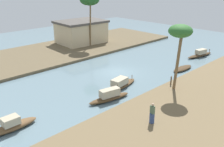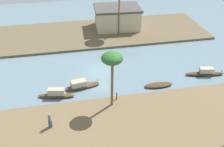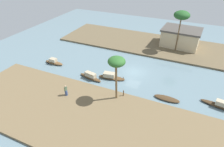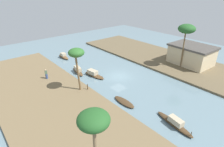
# 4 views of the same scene
# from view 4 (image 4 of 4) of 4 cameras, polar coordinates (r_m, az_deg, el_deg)

# --- Properties ---
(river_water) EXTENTS (68.52, 68.52, 0.00)m
(river_water) POSITION_cam_4_polar(r_m,az_deg,el_deg) (33.04, 2.18, -0.74)
(river_water) COLOR slate
(river_water) RESTS_ON ground
(riverbank_left) EXTENTS (42.33, 12.77, 0.35)m
(riverbank_left) POSITION_cam_4_polar(r_m,az_deg,el_deg) (27.02, -18.99, -8.47)
(riverbank_left) COLOR brown
(riverbank_left) RESTS_ON ground
(riverbank_right) EXTENTS (42.33, 12.77, 0.35)m
(riverbank_right) POSITION_cam_4_polar(r_m,az_deg,el_deg) (42.26, 15.42, 4.68)
(riverbank_right) COLOR brown
(riverbank_right) RESTS_ON ground
(sampan_near_left_bank) EXTENTS (3.70, 1.24, 0.37)m
(sampan_near_left_bank) POSITION_cam_4_polar(r_m,az_deg,el_deg) (25.63, 3.84, -8.92)
(sampan_near_left_bank) COLOR #47331E
(sampan_near_left_bank) RESTS_ON river_water
(sampan_midstream) EXTENTS (4.51, 1.75, 1.18)m
(sampan_midstream) POSITION_cam_4_polar(r_m,az_deg,el_deg) (34.66, -10.72, 0.95)
(sampan_midstream) COLOR brown
(sampan_midstream) RESTS_ON river_water
(sampan_open_hull) EXTENTS (4.67, 1.89, 1.07)m
(sampan_open_hull) POSITION_cam_4_polar(r_m,az_deg,el_deg) (32.96, -5.79, -0.15)
(sampan_open_hull) COLOR brown
(sampan_open_hull) RESTS_ON river_water
(sampan_with_red_awning) EXTENTS (5.33, 1.81, 1.10)m
(sampan_with_red_awning) POSITION_cam_4_polar(r_m,az_deg,el_deg) (23.07, 19.14, -14.46)
(sampan_with_red_awning) COLOR #47331E
(sampan_with_red_awning) RESTS_ON river_water
(sampan_with_tall_canopy) EXTENTS (3.91, 1.09, 1.13)m
(sampan_with_tall_canopy) POSITION_cam_4_polar(r_m,az_deg,el_deg) (42.71, -15.02, 5.27)
(sampan_with_tall_canopy) COLOR brown
(sampan_with_tall_canopy) RESTS_ON river_water
(person_on_near_bank) EXTENTS (0.46, 0.46, 1.71)m
(person_on_near_bank) POSITION_cam_4_polar(r_m,az_deg,el_deg) (33.01, -19.98, -0.42)
(person_on_near_bank) COLOR #33477A
(person_on_near_bank) RESTS_ON riverbank_left
(mooring_post) EXTENTS (0.14, 0.14, 0.92)m
(mooring_post) POSITION_cam_4_polar(r_m,az_deg,el_deg) (28.14, -7.72, -4.17)
(mooring_post) COLOR #4C3823
(mooring_post) RESTS_ON riverbank_left
(palm_tree_left_near) EXTENTS (2.31, 2.31, 6.67)m
(palm_tree_left_near) POSITION_cam_4_polar(r_m,az_deg,el_deg) (26.03, -11.18, 6.04)
(palm_tree_left_near) COLOR brown
(palm_tree_left_near) RESTS_ON riverbank_left
(palm_tree_left_far) EXTENTS (2.24, 2.24, 7.19)m
(palm_tree_left_far) POSITION_cam_4_polar(r_m,az_deg,el_deg) (12.34, -5.78, -15.17)
(palm_tree_left_far) COLOR #7F6647
(palm_tree_left_far) RESTS_ON riverbank_left
(palm_tree_right_tall) EXTENTS (3.11, 3.11, 8.33)m
(palm_tree_right_tall) POSITION_cam_4_polar(r_m,az_deg,el_deg) (36.30, 22.48, 12.75)
(palm_tree_right_tall) COLOR brown
(palm_tree_right_tall) RESTS_ON riverbank_right
(riverside_building) EXTENTS (8.43, 6.54, 3.85)m
(riverside_building) POSITION_cam_4_polar(r_m,az_deg,el_deg) (40.14, 23.73, 5.51)
(riverside_building) COLOR beige
(riverside_building) RESTS_ON riverbank_right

